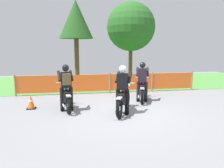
% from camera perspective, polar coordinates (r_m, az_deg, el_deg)
% --- Properties ---
extents(ground, '(24.00, 24.00, 0.02)m').
position_cam_1_polar(ground, '(7.87, 3.70, -7.49)').
color(ground, gray).
extents(grass_verge, '(24.00, 7.68, 0.01)m').
position_cam_1_polar(grass_verge, '(14.98, -3.04, 0.58)').
color(grass_verge, '#4C8C3D').
rests_on(grass_verge, ground).
extents(barrier_fence, '(9.16, 0.08, 1.05)m').
position_cam_1_polar(barrier_fence, '(11.15, -0.61, 0.39)').
color(barrier_fence, '#997547').
rests_on(barrier_fence, ground).
extents(tree_leftmost, '(2.05, 2.05, 5.14)m').
position_cam_1_polar(tree_leftmost, '(13.93, -9.38, 16.05)').
color(tree_leftmost, brown).
rests_on(tree_leftmost, ground).
extents(tree_near_left, '(3.55, 3.55, 5.60)m').
position_cam_1_polar(tree_near_left, '(16.64, 4.94, 14.58)').
color(tree_near_left, brown).
rests_on(tree_near_left, ground).
extents(motorcycle_lead, '(0.59, 1.99, 0.95)m').
position_cam_1_polar(motorcycle_lead, '(8.38, -11.92, -3.33)').
color(motorcycle_lead, black).
rests_on(motorcycle_lead, ground).
extents(motorcycle_trailing, '(1.01, 1.93, 0.98)m').
position_cam_1_polar(motorcycle_trailing, '(7.82, 3.04, -3.94)').
color(motorcycle_trailing, black).
rests_on(motorcycle_trailing, ground).
extents(motorcycle_third, '(0.82, 1.97, 0.96)m').
position_cam_1_polar(motorcycle_third, '(9.67, 7.78, -1.51)').
color(motorcycle_third, black).
rests_on(motorcycle_third, ground).
extents(rider_lead, '(0.61, 0.73, 1.69)m').
position_cam_1_polar(rider_lead, '(8.08, -11.83, -0.24)').
color(rider_lead, black).
rests_on(rider_lead, ground).
extents(rider_trailing, '(0.69, 0.70, 1.69)m').
position_cam_1_polar(rider_trailing, '(7.53, 2.79, -0.99)').
color(rider_trailing, black).
rests_on(rider_trailing, ground).
extents(rider_third, '(0.66, 0.67, 1.69)m').
position_cam_1_polar(rider_third, '(9.40, 7.87, 0.98)').
color(rider_third, black).
rests_on(rider_third, ground).
extents(traffic_cone, '(0.32, 0.32, 0.53)m').
position_cam_1_polar(traffic_cone, '(8.82, -20.32, -4.42)').
color(traffic_cone, black).
rests_on(traffic_cone, ground).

